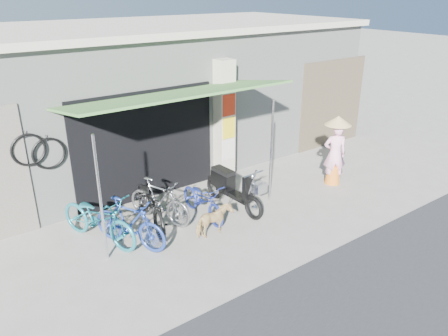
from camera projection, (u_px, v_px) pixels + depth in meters
ground at (260, 226)px, 8.98m from camera, size 80.00×80.00×0.00m
bicycle_shop at (142, 93)px, 12.07m from camera, size 12.30×5.30×3.66m
shop_pillar at (224, 121)px, 10.69m from camera, size 0.42×0.44×3.00m
awning at (177, 97)px, 8.73m from camera, size 4.60×1.88×2.72m
neighbour_right at (332, 103)px, 13.14m from camera, size 2.60×0.06×2.60m
bike_teal at (98, 218)px, 8.24m from camera, size 1.31×2.03×1.01m
bike_blue at (129, 223)px, 8.11m from camera, size 1.13×1.65×0.97m
bike_black at (151, 204)px, 8.79m from camera, size 1.05×2.02×1.01m
bike_silver at (159, 201)px, 8.98m from camera, size 0.99×1.63×0.95m
bike_navy at (203, 200)px, 9.18m from camera, size 0.56×1.53×0.80m
street_dog at (214, 221)px, 8.52m from camera, size 0.76×0.37×0.63m
moped at (232, 188)px, 9.55m from camera, size 0.53×1.86×1.05m
nun at (335, 151)px, 10.61m from camera, size 0.68×0.64×1.73m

